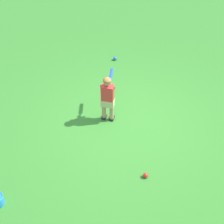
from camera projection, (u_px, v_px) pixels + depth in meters
ground_plane at (128, 122)px, 6.23m from camera, size 40.00×40.00×0.00m
child_batter at (108, 94)px, 5.89m from camera, size 0.47×0.74×1.08m
play_ball_near_batter at (146, 175)px, 5.10m from camera, size 0.09×0.09×0.09m
play_ball_far_left at (115, 58)px, 8.14m from camera, size 0.10×0.10×0.10m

